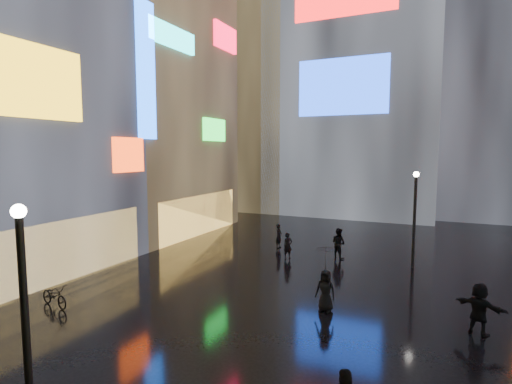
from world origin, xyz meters
The scene contains 14 objects.
ground centered at (0.00, 20.00, 0.00)m, with size 140.00×140.00×0.00m, color black.
building_left_far centered at (-15.98, 26.00, 10.98)m, with size 10.28×12.00×22.00m.
tower_main centered at (-3.00, 43.97, 21.01)m, with size 16.00×14.20×42.00m.
tower_flank_right centered at (9.00, 46.00, 17.00)m, with size 12.00×12.00×34.00m, color black.
tower_flank_left centered at (-14.00, 42.00, 13.00)m, with size 10.00×10.00×26.00m, color black.
lamp_near centered at (-2.56, 6.05, 2.94)m, with size 0.30×0.30×5.20m.
lamp_far centered at (4.05, 23.43, 2.94)m, with size 0.30×0.30×5.20m.
pedestrian_4 centered at (1.29, 15.73, 0.82)m, with size 0.80×0.52×1.63m, color black.
pedestrian_5 centered at (6.59, 15.94, 0.90)m, with size 1.67×0.53×1.80m, color black.
pedestrian_6 centered at (-2.73, 22.37, 0.76)m, with size 0.56×0.36×1.52m, color black.
pedestrian_7 centered at (-0.06, 23.71, 0.89)m, with size 0.87×0.67×1.78m, color black.
umbrella_2 centered at (1.29, 15.73, 2.11)m, with size 1.04×1.06×0.96m, color black.
bicycle centered at (-8.77, 11.56, 0.46)m, with size 0.60×1.73×0.91m, color black.
pedestrian_8 centered at (-4.14, 24.53, 0.78)m, with size 0.57×0.38×1.57m, color black.
Camera 1 is at (5.16, 0.81, 6.26)m, focal length 28.00 mm.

